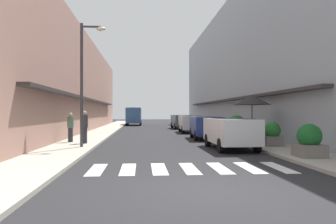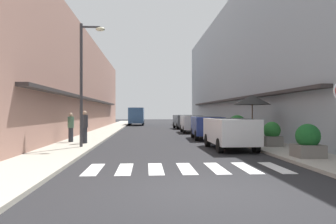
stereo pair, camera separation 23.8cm
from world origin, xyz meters
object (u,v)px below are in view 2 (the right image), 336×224
parked_car_mid (207,125)px  delivery_van (137,115)px  parked_car_far (192,122)px  parked_car_near (230,130)px  pedestrian_walking_near (85,126)px  planter_midblock (272,134)px  pedestrian_walking_far (71,127)px  cafe_umbrella (252,100)px  planter_corner (308,142)px  planter_far (237,127)px  street_lamp (85,72)px  parked_car_distant (183,120)px

parked_car_mid → delivery_van: delivery_van is taller
parked_car_far → delivery_van: bearing=107.0°
parked_car_near → pedestrian_walking_near: size_ratio=2.50×
planter_midblock → pedestrian_walking_far: pedestrian_walking_far is taller
parked_car_mid → pedestrian_walking_near: bearing=-153.0°
cafe_umbrella → planter_midblock: 2.93m
pedestrian_walking_near → planter_corner: bearing=75.4°
parked_car_mid → planter_corner: 9.95m
planter_far → pedestrian_walking_far: bearing=-169.6°
parked_car_far → planter_midblock: parked_car_far is taller
delivery_van → street_lamp: 29.74m
delivery_van → planter_corner: bearing=-78.0°
cafe_umbrella → planter_midblock: bearing=-84.7°
parked_car_mid → cafe_umbrella: size_ratio=1.54×
parked_car_mid → cafe_umbrella: 4.18m
planter_corner → pedestrian_walking_near: size_ratio=0.71×
parked_car_mid → parked_car_distant: size_ratio=0.99×
parked_car_far → planter_far: planter_far is taller
pedestrian_walking_near → parked_car_distant: bearing=176.9°
parked_car_distant → planter_corner: (1.95, -23.67, -0.24)m
planter_corner → planter_midblock: planter_corner is taller
planter_far → street_lamp: bearing=-152.4°
parked_car_near → planter_midblock: 2.17m
parked_car_far → pedestrian_walking_near: bearing=-124.0°
parked_car_mid → parked_car_distant: 13.91m
parked_car_distant → delivery_van: bearing=117.1°
delivery_van → planter_corner: (7.19, -33.89, -0.72)m
delivery_van → street_lamp: bearing=-93.1°
street_lamp → planter_corner: street_lamp is taller
street_lamp → planter_midblock: street_lamp is taller
parked_car_far → planter_midblock: bearing=-80.5°
planter_far → cafe_umbrella: bearing=-85.8°
parked_car_distant → planter_far: 15.00m
street_lamp → planter_far: street_lamp is taller
planter_midblock → planter_far: planter_far is taller
parked_car_far → planter_midblock: 12.91m
cafe_umbrella → pedestrian_walking_near: (-9.10, -0.27, -1.41)m
delivery_van → street_lamp: size_ratio=0.93×
parked_car_distant → planter_corner: size_ratio=3.32×
parked_car_mid → planter_midblock: 6.13m
parked_car_mid → parked_car_far: 6.99m
planter_far → parked_car_mid: bearing=150.5°
parked_car_near → pedestrian_walking_far: size_ratio=2.66×
planter_corner → parked_car_far: bearing=96.6°
street_lamp → pedestrian_walking_far: street_lamp is taller
parked_car_near → parked_car_mid: size_ratio=1.07×
delivery_van → street_lamp: street_lamp is taller
parked_car_distant → parked_car_mid: bearing=-90.0°
delivery_van → planter_corner: 34.65m
parked_car_near → parked_car_distant: (-0.00, 19.94, -0.00)m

